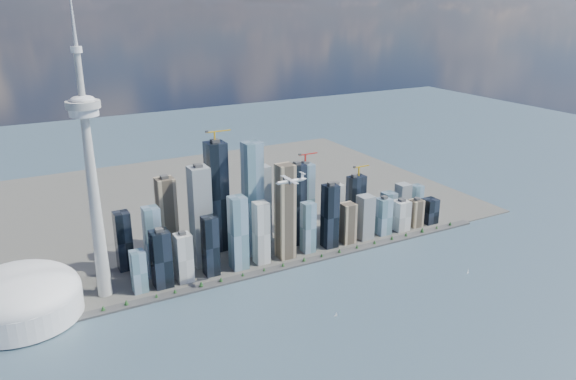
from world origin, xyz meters
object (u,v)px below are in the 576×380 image
dome_stadium (20,297)px  sailboat_east (468,271)px  sailboat_west (336,315)px  needle_tower (91,174)px  airplane (291,181)px

dome_stadium → sailboat_east: dome_stadium is taller
sailboat_east → sailboat_west: bearing=156.9°
needle_tower → airplane: 344.52m
airplane → sailboat_west: size_ratio=7.52×
airplane → sailboat_east: (341.54, -114.40, -211.33)m
needle_tower → airplane: bearing=-24.2°
needle_tower → sailboat_east: (655.19, -255.35, -232.52)m
airplane → sailboat_east: 417.61m
dome_stadium → airplane: bearing=-16.1°
needle_tower → airplane: (313.65, -140.95, -21.19)m
dome_stadium → airplane: 503.63m
airplane → sailboat_east: bearing=-18.2°
needle_tower → airplane: needle_tower is taller
sailboat_west → sailboat_east: sailboat_east is taller
sailboat_west → sailboat_east: 319.87m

